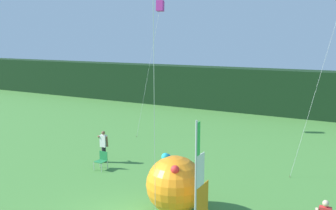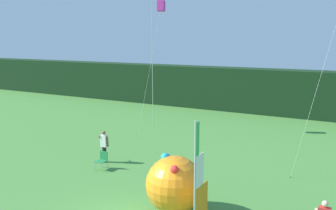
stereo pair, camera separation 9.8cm
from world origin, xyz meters
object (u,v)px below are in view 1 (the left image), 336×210
object	(u,v)px
inflatable_balloon	(175,184)
person_near_banner	(104,146)
folding_chair	(102,159)
kite_magenta_box_0	(160,6)
banner_flag	(200,183)

from	to	relation	value
inflatable_balloon	person_near_banner	bearing A→B (deg)	151.01
inflatable_balloon	folding_chair	xyz separation A→B (m)	(-5.48, 2.46, -0.59)
inflatable_balloon	kite_magenta_box_0	bearing A→B (deg)	122.69
banner_flag	folding_chair	world-z (taller)	banner_flag
person_near_banner	inflatable_balloon	xyz separation A→B (m)	(6.09, -3.37, 0.19)
person_near_banner	folding_chair	distance (m)	1.17
person_near_banner	folding_chair	size ratio (longest dim) A/B	1.92
inflatable_balloon	folding_chair	world-z (taller)	inflatable_balloon
person_near_banner	kite_magenta_box_0	xyz separation A→B (m)	(-1.12, 7.86, 7.75)
kite_magenta_box_0	folding_chair	bearing A→B (deg)	-78.89
folding_chair	person_near_banner	bearing A→B (deg)	123.30
banner_flag	inflatable_balloon	world-z (taller)	banner_flag
inflatable_balloon	kite_magenta_box_0	distance (m)	15.34
person_near_banner	banner_flag	bearing A→B (deg)	-31.59
person_near_banner	folding_chair	bearing A→B (deg)	-56.70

